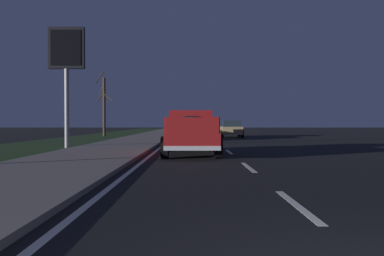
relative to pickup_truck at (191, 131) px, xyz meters
The scene contains 9 objects.
ground 13.95m from the pickup_truck, ahead, with size 144.00×144.00×0.00m, color black.
sidewalk_shoulder 14.38m from the pickup_truck, 15.96° to the left, with size 108.00×4.00×0.12m, color slate.
grass_verge 16.48m from the pickup_truck, 32.96° to the left, with size 108.00×6.00×0.01m, color #1E3819.
lane_markings 15.61m from the pickup_truck, ahead, with size 108.00×3.54×0.01m.
pickup_truck is the anchor object (origin of this frame).
sedan_tan 18.98m from the pickup_truck, 11.22° to the right, with size 4.44×2.09×1.54m.
sedan_black 13.04m from the pickup_truck, ahead, with size 4.43×2.08×1.54m.
gas_price_sign 8.58m from the pickup_truck, 59.08° to the left, with size 0.27×1.90×6.40m.
bare_tree_far 22.99m from the pickup_truck, 22.46° to the left, with size 0.83×1.93×6.51m.
Camera 1 is at (-2.30, 1.70, 1.34)m, focal length 34.31 mm.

